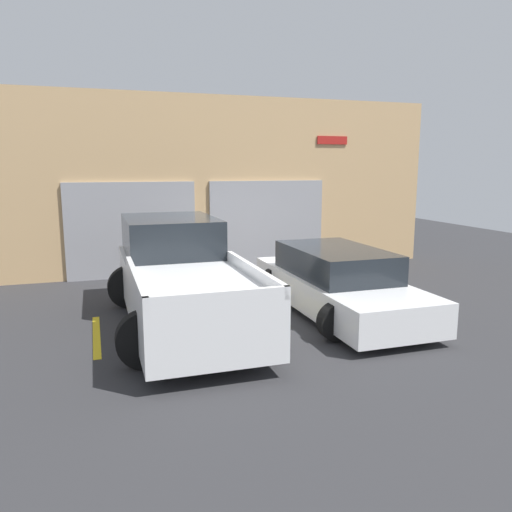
{
  "coord_description": "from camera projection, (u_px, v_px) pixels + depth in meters",
  "views": [
    {
      "loc": [
        -2.89,
        -9.78,
        2.76
      ],
      "look_at": [
        0.0,
        -0.93,
        1.1
      ],
      "focal_mm": 35.0,
      "sensor_mm": 36.0,
      "label": 1
    }
  ],
  "objects": [
    {
      "name": "ground_plane",
      "position": [
        242.0,
        300.0,
        10.53
      ],
      "size": [
        28.0,
        28.0,
        0.0
      ],
      "primitive_type": "plane",
      "color": "#2D2D30"
    },
    {
      "name": "shophouse_building",
      "position": [
        206.0,
        187.0,
        13.2
      ],
      "size": [
        12.71,
        0.68,
        4.58
      ],
      "color": "tan",
      "rests_on": "ground"
    },
    {
      "name": "pickup_truck",
      "position": [
        180.0,
        277.0,
        8.89
      ],
      "size": [
        2.47,
        5.21,
        1.8
      ],
      "color": "white",
      "rests_on": "ground"
    },
    {
      "name": "sedan_white",
      "position": [
        337.0,
        282.0,
        9.57
      ],
      "size": [
        2.13,
        4.66,
        1.24
      ],
      "color": "white",
      "rests_on": "ground"
    },
    {
      "name": "parking_stripe_far_left",
      "position": [
        97.0,
        336.0,
        8.28
      ],
      "size": [
        0.12,
        2.2,
        0.01
      ],
      "primitive_type": "cube",
      "color": "gold",
      "rests_on": "ground"
    },
    {
      "name": "parking_stripe_left",
      "position": [
        264.0,
        319.0,
        9.18
      ],
      "size": [
        0.12,
        2.2,
        0.01
      ],
      "primitive_type": "cube",
      "color": "gold",
      "rests_on": "ground"
    },
    {
      "name": "parking_stripe_centre",
      "position": [
        402.0,
        305.0,
        10.09
      ],
      "size": [
        0.12,
        2.2,
        0.01
      ],
      "primitive_type": "cube",
      "color": "gold",
      "rests_on": "ground"
    }
  ]
}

